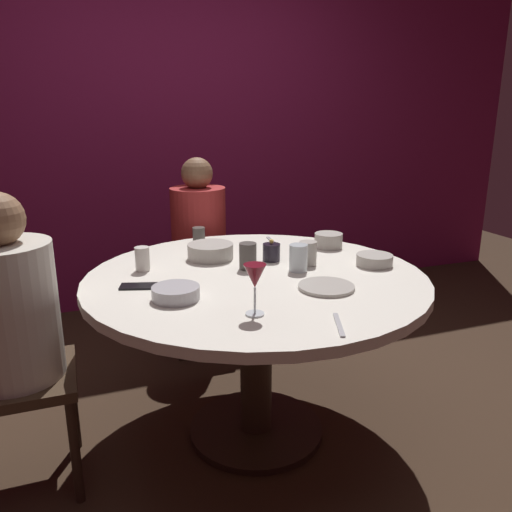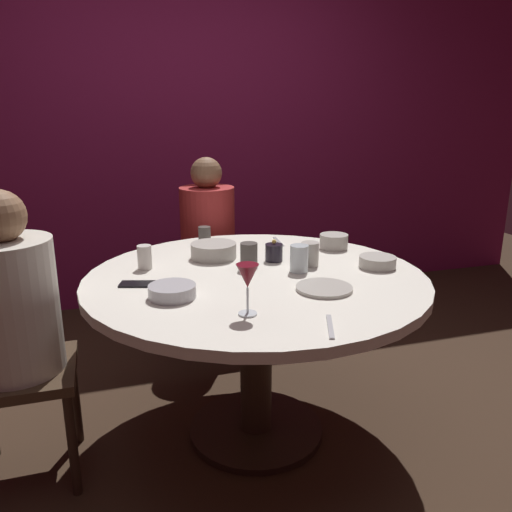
{
  "view_description": "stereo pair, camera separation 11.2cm",
  "coord_description": "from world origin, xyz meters",
  "px_view_note": "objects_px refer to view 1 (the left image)",
  "views": [
    {
      "loc": [
        -0.7,
        -1.88,
        1.42
      ],
      "look_at": [
        0.0,
        0.0,
        0.84
      ],
      "focal_mm": 35.58,
      "sensor_mm": 36.0,
      "label": 1
    },
    {
      "loc": [
        -0.59,
        -1.92,
        1.42
      ],
      "look_at": [
        0.0,
        0.0,
        0.84
      ],
      "focal_mm": 35.58,
      "sensor_mm": 36.0,
      "label": 2
    }
  ],
  "objects_px": {
    "wine_glass": "(255,278)",
    "bowl_salad_center": "(210,251)",
    "candle_holder": "(271,252)",
    "dinner_plate": "(326,287)",
    "dining_table": "(256,307)",
    "cup_center_front": "(248,256)",
    "cell_phone": "(138,286)",
    "seated_diner_back": "(199,233)",
    "bowl_small_white": "(374,260)",
    "cup_near_candle": "(298,258)",
    "bowl_sauce_side": "(328,240)",
    "cup_by_left_diner": "(308,253)",
    "cup_far_edge": "(199,236)",
    "cup_by_right_diner": "(142,259)",
    "seated_diner_left": "(10,314)",
    "bowl_serving_large": "(176,293)"
  },
  "relations": [
    {
      "from": "dining_table",
      "to": "bowl_sauce_side",
      "type": "relative_size",
      "value": 10.24
    },
    {
      "from": "wine_glass",
      "to": "cup_far_edge",
      "type": "xyz_separation_m",
      "value": [
        0.05,
        0.95,
        -0.08
      ]
    },
    {
      "from": "cell_phone",
      "to": "candle_holder",
      "type": "bearing_deg",
      "value": 120.94
    },
    {
      "from": "bowl_salad_center",
      "to": "cup_by_right_diner",
      "type": "bearing_deg",
      "value": -166.73
    },
    {
      "from": "dining_table",
      "to": "seated_diner_left",
      "type": "bearing_deg",
      "value": 180.0
    },
    {
      "from": "dining_table",
      "to": "cell_phone",
      "type": "distance_m",
      "value": 0.5
    },
    {
      "from": "bowl_serving_large",
      "to": "cup_far_edge",
      "type": "height_order",
      "value": "cup_far_edge"
    },
    {
      "from": "cell_phone",
      "to": "cup_by_right_diner",
      "type": "xyz_separation_m",
      "value": [
        0.05,
        0.21,
        0.05
      ]
    },
    {
      "from": "cup_by_left_diner",
      "to": "cup_far_edge",
      "type": "height_order",
      "value": "cup_by_left_diner"
    },
    {
      "from": "cell_phone",
      "to": "bowl_sauce_side",
      "type": "relative_size",
      "value": 1.01
    },
    {
      "from": "dinner_plate",
      "to": "bowl_small_white",
      "type": "height_order",
      "value": "bowl_small_white"
    },
    {
      "from": "cell_phone",
      "to": "bowl_small_white",
      "type": "distance_m",
      "value": 1.02
    },
    {
      "from": "seated_diner_back",
      "to": "cup_by_right_diner",
      "type": "xyz_separation_m",
      "value": [
        -0.43,
        -0.76,
        0.09
      ]
    },
    {
      "from": "candle_holder",
      "to": "bowl_salad_center",
      "type": "relative_size",
      "value": 0.48
    },
    {
      "from": "seated_diner_left",
      "to": "bowl_salad_center",
      "type": "bearing_deg",
      "value": 19.57
    },
    {
      "from": "seated_diner_back",
      "to": "bowl_small_white",
      "type": "bearing_deg",
      "value": 27.34
    },
    {
      "from": "dinner_plate",
      "to": "cup_center_front",
      "type": "bearing_deg",
      "value": 119.97
    },
    {
      "from": "cell_phone",
      "to": "cup_by_right_diner",
      "type": "distance_m",
      "value": 0.22
    },
    {
      "from": "bowl_sauce_side",
      "to": "cup_by_left_diner",
      "type": "height_order",
      "value": "cup_by_left_diner"
    },
    {
      "from": "dinner_plate",
      "to": "cup_by_left_diner",
      "type": "xyz_separation_m",
      "value": [
        0.07,
        0.31,
        0.05
      ]
    },
    {
      "from": "bowl_salad_center",
      "to": "bowl_sauce_side",
      "type": "xyz_separation_m",
      "value": [
        0.6,
        -0.01,
        0.0
      ]
    },
    {
      "from": "wine_glass",
      "to": "dinner_plate",
      "type": "height_order",
      "value": "wine_glass"
    },
    {
      "from": "bowl_sauce_side",
      "to": "cup_center_front",
      "type": "xyz_separation_m",
      "value": [
        -0.49,
        -0.19,
        0.02
      ]
    },
    {
      "from": "seated_diner_left",
      "to": "dinner_plate",
      "type": "relative_size",
      "value": 5.33
    },
    {
      "from": "dining_table",
      "to": "cup_center_front",
      "type": "height_order",
      "value": "cup_center_front"
    },
    {
      "from": "cell_phone",
      "to": "seated_diner_back",
      "type": "bearing_deg",
      "value": 170.3
    },
    {
      "from": "seated_diner_back",
      "to": "cup_near_candle",
      "type": "xyz_separation_m",
      "value": [
        0.19,
        -0.99,
        0.1
      ]
    },
    {
      "from": "seated_diner_back",
      "to": "bowl_small_white",
      "type": "distance_m",
      "value": 1.17
    },
    {
      "from": "candle_holder",
      "to": "cell_phone",
      "type": "bearing_deg",
      "value": -165.93
    },
    {
      "from": "cup_center_front",
      "to": "cup_far_edge",
      "type": "height_order",
      "value": "cup_center_front"
    },
    {
      "from": "bowl_salad_center",
      "to": "cup_near_candle",
      "type": "xyz_separation_m",
      "value": [
        0.3,
        -0.31,
        0.02
      ]
    },
    {
      "from": "bowl_sauce_side",
      "to": "cell_phone",
      "type": "bearing_deg",
      "value": -164.44
    },
    {
      "from": "seated_diner_back",
      "to": "dinner_plate",
      "type": "relative_size",
      "value": 5.34
    },
    {
      "from": "bowl_small_white",
      "to": "seated_diner_back",
      "type": "bearing_deg",
      "value": 117.34
    },
    {
      "from": "bowl_salad_center",
      "to": "seated_diner_left",
      "type": "bearing_deg",
      "value": -160.43
    },
    {
      "from": "wine_glass",
      "to": "cup_near_candle",
      "type": "distance_m",
      "value": 0.52
    },
    {
      "from": "wine_glass",
      "to": "bowl_salad_center",
      "type": "relative_size",
      "value": 0.84
    },
    {
      "from": "wine_glass",
      "to": "bowl_sauce_side",
      "type": "xyz_separation_m",
      "value": [
        0.64,
        0.68,
        -0.09
      ]
    },
    {
      "from": "cup_near_candle",
      "to": "bowl_serving_large",
      "type": "bearing_deg",
      "value": -164.7
    },
    {
      "from": "seated_diner_back",
      "to": "cup_center_front",
      "type": "relative_size",
      "value": 10.15
    },
    {
      "from": "seated_diner_back",
      "to": "bowl_small_white",
      "type": "relative_size",
      "value": 7.3
    },
    {
      "from": "seated_diner_back",
      "to": "bowl_serving_large",
      "type": "bearing_deg",
      "value": -18.03
    },
    {
      "from": "wine_glass",
      "to": "bowl_small_white",
      "type": "relative_size",
      "value": 1.11
    },
    {
      "from": "cup_by_left_diner",
      "to": "bowl_serving_large",
      "type": "bearing_deg",
      "value": -161.01
    },
    {
      "from": "dinner_plate",
      "to": "cup_near_candle",
      "type": "relative_size",
      "value": 1.88
    },
    {
      "from": "candle_holder",
      "to": "cup_by_right_diner",
      "type": "bearing_deg",
      "value": 174.69
    },
    {
      "from": "seated_diner_left",
      "to": "candle_holder",
      "type": "distance_m",
      "value": 1.09
    },
    {
      "from": "bowl_sauce_side",
      "to": "cup_far_edge",
      "type": "height_order",
      "value": "cup_far_edge"
    },
    {
      "from": "bowl_sauce_side",
      "to": "cup_by_left_diner",
      "type": "relative_size",
      "value": 1.31
    },
    {
      "from": "dinner_plate",
      "to": "bowl_serving_large",
      "type": "distance_m",
      "value": 0.57
    }
  ]
}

